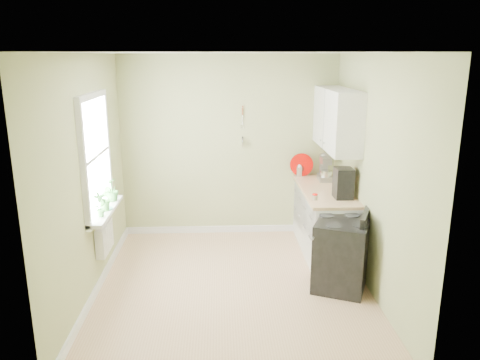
{
  "coord_description": "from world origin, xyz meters",
  "views": [
    {
      "loc": [
        -0.14,
        -5.06,
        2.68
      ],
      "look_at": [
        0.11,
        0.55,
        1.17
      ],
      "focal_mm": 35.0,
      "sensor_mm": 36.0,
      "label": 1
    }
  ],
  "objects_px": {
    "kettle": "(299,170)",
    "coffee_maker": "(343,184)",
    "stand_mixer": "(325,169)",
    "stove": "(341,253)"
  },
  "relations": [
    {
      "from": "kettle",
      "to": "stand_mixer",
      "type": "bearing_deg",
      "value": -36.59
    },
    {
      "from": "kettle",
      "to": "stove",
      "type": "bearing_deg",
      "value": -82.71
    },
    {
      "from": "stand_mixer",
      "to": "coffee_maker",
      "type": "xyz_separation_m",
      "value": [
        0.03,
        -0.88,
        0.02
      ]
    },
    {
      "from": "kettle",
      "to": "coffee_maker",
      "type": "bearing_deg",
      "value": -71.92
    },
    {
      "from": "stove",
      "to": "stand_mixer",
      "type": "relative_size",
      "value": 2.44
    },
    {
      "from": "stove",
      "to": "coffee_maker",
      "type": "xyz_separation_m",
      "value": [
        0.14,
        0.63,
        0.67
      ]
    },
    {
      "from": "stove",
      "to": "kettle",
      "type": "height_order",
      "value": "kettle"
    },
    {
      "from": "stand_mixer",
      "to": "kettle",
      "type": "relative_size",
      "value": 2.13
    },
    {
      "from": "stand_mixer",
      "to": "coffee_maker",
      "type": "bearing_deg",
      "value": -87.83
    },
    {
      "from": "stove",
      "to": "stand_mixer",
      "type": "bearing_deg",
      "value": 85.8
    }
  ]
}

